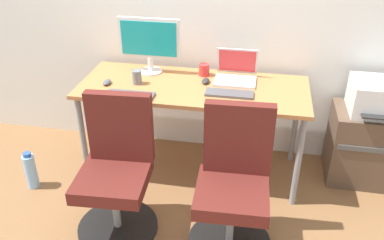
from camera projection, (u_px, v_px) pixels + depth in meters
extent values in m
plane|color=brown|center=(193.00, 169.00, 3.40)|extent=(5.28, 5.28, 0.00)
cube|color=#B77542|center=(193.00, 87.00, 3.04)|extent=(1.69, 0.67, 0.03)
cylinder|color=gray|center=(83.00, 140.00, 3.11)|extent=(0.04, 0.04, 0.73)
cylinder|color=gray|center=(298.00, 163.00, 2.85)|extent=(0.04, 0.04, 0.73)
cylinder|color=gray|center=(110.00, 106.00, 3.59)|extent=(0.04, 0.04, 0.73)
cylinder|color=gray|center=(295.00, 123.00, 3.34)|extent=(0.04, 0.04, 0.73)
cylinder|color=black|center=(118.00, 227.00, 2.80)|extent=(0.54, 0.54, 0.03)
cylinder|color=gray|center=(116.00, 206.00, 2.71)|extent=(0.05, 0.05, 0.34)
cube|color=#591E19|center=(113.00, 180.00, 2.60)|extent=(0.47, 0.47, 0.09)
cube|color=#591E19|center=(120.00, 127.00, 2.62)|extent=(0.42, 0.10, 0.48)
cylinder|color=gray|center=(230.00, 221.00, 2.59)|extent=(0.05, 0.05, 0.34)
cube|color=#591E19|center=(232.00, 194.00, 2.48)|extent=(0.46, 0.46, 0.09)
cube|color=#591E19|center=(238.00, 139.00, 2.50)|extent=(0.42, 0.09, 0.48)
cube|color=brown|center=(366.00, 145.00, 3.17)|extent=(0.55, 0.40, 0.59)
cube|color=#4C4C4C|center=(373.00, 150.00, 2.95)|extent=(0.49, 0.01, 0.04)
cube|color=silver|center=(378.00, 97.00, 2.96)|extent=(0.38, 0.34, 0.24)
cube|color=#262626|center=(382.00, 118.00, 2.82)|extent=(0.27, 0.06, 0.01)
cylinder|color=#8CBFF2|center=(31.00, 171.00, 3.14)|extent=(0.09, 0.09, 0.28)
cylinder|color=#2D59B2|center=(27.00, 155.00, 3.06)|extent=(0.06, 0.06, 0.03)
cylinder|color=silver|center=(151.00, 71.00, 3.25)|extent=(0.18, 0.18, 0.01)
cylinder|color=silver|center=(151.00, 64.00, 3.22)|extent=(0.04, 0.04, 0.11)
cube|color=silver|center=(149.00, 38.00, 3.12)|extent=(0.48, 0.03, 0.31)
cube|color=teal|center=(149.00, 39.00, 3.10)|extent=(0.43, 0.00, 0.26)
cube|color=silver|center=(235.00, 81.00, 3.07)|extent=(0.31, 0.22, 0.02)
cube|color=silver|center=(237.00, 61.00, 3.13)|extent=(0.31, 0.05, 0.21)
cube|color=red|center=(237.00, 61.00, 3.13)|extent=(0.28, 0.04, 0.18)
cube|color=#515156|center=(130.00, 95.00, 2.87)|extent=(0.34, 0.12, 0.02)
cube|color=#515156|center=(229.00, 94.00, 2.89)|extent=(0.34, 0.12, 0.02)
ellipsoid|color=#515156|center=(107.00, 82.00, 3.04)|extent=(0.06, 0.10, 0.03)
ellipsoid|color=#2D2D2D|center=(206.00, 81.00, 3.06)|extent=(0.06, 0.10, 0.03)
cylinder|color=red|center=(204.00, 70.00, 3.17)|extent=(0.08, 0.08, 0.09)
cylinder|color=slate|center=(137.00, 77.00, 3.03)|extent=(0.07, 0.07, 0.10)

